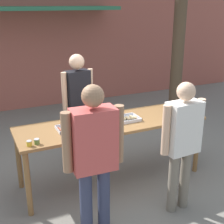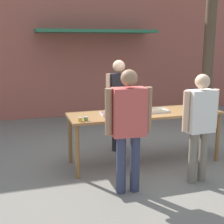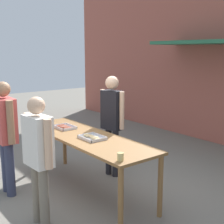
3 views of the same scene
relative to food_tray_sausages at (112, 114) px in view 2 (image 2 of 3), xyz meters
name	(u,v)px [view 2 (image 2 of 3)]	position (x,y,z in m)	size (l,w,h in m)	color
ground_plane	(144,161)	(0.61, 0.01, -0.93)	(24.00, 24.00, 0.00)	slate
building_facade_back	(91,37)	(0.61, 3.99, 1.32)	(12.00, 1.11, 4.50)	#A85647
serving_table	(145,118)	(0.61, 0.01, -0.11)	(2.69, 0.82, 0.92)	brown
food_tray_sausages	(112,114)	(0.00, 0.00, 0.00)	(0.37, 0.27, 0.04)	silver
food_tray_buns	(157,111)	(0.82, 0.00, 0.00)	(0.38, 0.29, 0.06)	silver
condiment_jar_mustard	(80,119)	(-0.60, -0.28, 0.02)	(0.07, 0.07, 0.07)	gold
condiment_jar_ketchup	(86,119)	(-0.51, -0.27, 0.02)	(0.07, 0.07, 0.07)	#567A38
beer_cup	(214,109)	(1.82, -0.27, 0.03)	(0.08, 0.08, 0.10)	#DBC67A
person_server_behind_table	(119,96)	(0.36, 0.74, 0.16)	(0.53, 0.26, 1.79)	#232328
person_customer_holding_hotdog	(129,122)	(-0.07, -0.99, 0.12)	(0.67, 0.27, 1.77)	#333851
person_customer_with_cup	(200,119)	(1.07, -0.98, 0.06)	(0.60, 0.25, 1.67)	#756B5B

